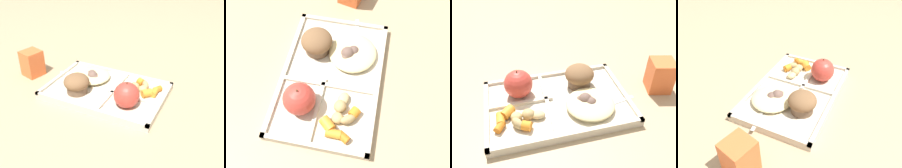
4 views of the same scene
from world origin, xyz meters
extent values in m
plane|color=tan|center=(0.00, 0.00, 0.00)|extent=(6.00, 6.00, 0.00)
cube|color=beige|center=(0.00, 0.00, 0.01)|extent=(0.38, 0.25, 0.02)
cube|color=beige|center=(0.00, -0.12, 0.02)|extent=(0.38, 0.01, 0.01)
cube|color=beige|center=(0.00, 0.12, 0.02)|extent=(0.38, 0.01, 0.01)
cube|color=beige|center=(-0.18, 0.00, 0.02)|extent=(0.01, 0.25, 0.01)
cube|color=beige|center=(0.18, 0.00, 0.02)|extent=(0.01, 0.25, 0.01)
cube|color=beige|center=(-0.03, 0.00, 0.02)|extent=(0.01, 0.23, 0.01)
cube|color=beige|center=(-0.09, 0.01, 0.02)|extent=(0.17, 0.01, 0.01)
sphere|color=#C63D33|center=(-0.09, 0.05, 0.05)|extent=(0.08, 0.08, 0.08)
cylinder|color=#4C381E|center=(-0.09, 0.05, 0.09)|extent=(0.00, 0.00, 0.01)
cylinder|color=brown|center=(0.08, 0.05, 0.03)|extent=(0.07, 0.07, 0.03)
ellipsoid|color=brown|center=(0.08, 0.05, 0.05)|extent=(0.08, 0.08, 0.05)
cylinder|color=orange|center=(-0.09, -0.08, 0.03)|extent=(0.03, 0.03, 0.02)
cylinder|color=orange|center=(-0.13, -0.02, 0.03)|extent=(0.04, 0.04, 0.02)
cylinder|color=orange|center=(-0.15, -0.04, 0.03)|extent=(0.02, 0.03, 0.02)
cylinder|color=orange|center=(-0.15, -0.06, 0.02)|extent=(0.03, 0.03, 0.02)
ellipsoid|color=tan|center=(-0.11, -0.04, 0.03)|extent=(0.03, 0.03, 0.02)
ellipsoid|color=tan|center=(-0.08, -0.04, 0.03)|extent=(0.04, 0.03, 0.03)
ellipsoid|color=tan|center=(-0.06, -0.04, 0.02)|extent=(0.04, 0.03, 0.02)
ellipsoid|color=tan|center=(-0.11, -0.06, 0.03)|extent=(0.04, 0.04, 0.03)
ellipsoid|color=beige|center=(0.08, -0.04, 0.03)|extent=(0.13, 0.13, 0.03)
sphere|color=brown|center=(0.08, -0.04, 0.03)|extent=(0.03, 0.03, 0.03)
sphere|color=#755B4C|center=(0.06, -0.03, 0.03)|extent=(0.03, 0.03, 0.03)
sphere|color=brown|center=(0.07, -0.03, 0.03)|extent=(0.04, 0.04, 0.04)
sphere|color=#755B4C|center=(0.07, -0.03, 0.03)|extent=(0.03, 0.03, 0.03)
cube|color=white|center=(0.15, -0.04, 0.02)|extent=(0.10, 0.03, 0.00)
cube|color=white|center=(0.09, -0.05, 0.02)|extent=(0.03, 0.03, 0.00)
cylinder|color=white|center=(0.06, -0.05, 0.02)|extent=(0.02, 0.01, 0.00)
cylinder|color=white|center=(0.06, -0.06, 0.02)|extent=(0.02, 0.01, 0.00)
cylinder|color=white|center=(0.06, -0.07, 0.02)|extent=(0.02, 0.01, 0.00)
cube|color=orange|center=(0.30, 0.00, 0.05)|extent=(0.08, 0.08, 0.09)
camera|label=1|loc=(-0.34, 0.65, 0.48)|focal=42.97mm
camera|label=2|loc=(-0.34, -0.09, 0.60)|focal=42.65mm
camera|label=3|loc=(-0.10, -0.47, 0.46)|focal=39.29mm
camera|label=4|loc=(0.53, 0.23, 0.48)|focal=37.45mm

